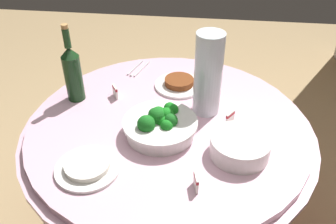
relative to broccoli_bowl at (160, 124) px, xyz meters
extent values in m
cylinder|color=maroon|center=(-0.07, 0.02, -0.44)|extent=(1.01, 1.01, 0.69)
cylinder|color=#E0B2C6|center=(-0.07, 0.02, -0.08)|extent=(1.16, 1.16, 0.02)
cylinder|color=#E0B2C6|center=(-0.07, 0.02, -0.06)|extent=(1.10, 1.10, 0.03)
cylinder|color=white|center=(0.00, 0.00, -0.02)|extent=(0.26, 0.26, 0.05)
cylinder|color=white|center=(0.00, 0.00, 0.01)|extent=(0.28, 0.28, 0.01)
sphere|color=#19631E|center=(0.00, -0.03, 0.02)|extent=(0.05, 0.05, 0.05)
sphere|color=#197A1E|center=(0.03, 0.03, 0.02)|extent=(0.05, 0.05, 0.05)
sphere|color=#19811E|center=(-0.02, 0.02, 0.03)|extent=(0.06, 0.06, 0.06)
sphere|color=#196C1E|center=(0.04, -0.04, 0.03)|extent=(0.07, 0.07, 0.07)
sphere|color=#19651E|center=(0.01, 0.04, 0.03)|extent=(0.05, 0.05, 0.05)
sphere|color=#19641E|center=(-0.03, -0.02, 0.03)|extent=(0.05, 0.05, 0.05)
sphere|color=#19831E|center=(0.01, 0.01, 0.02)|extent=(0.05, 0.05, 0.05)
sphere|color=#19821E|center=(-0.06, 0.04, 0.03)|extent=(0.05, 0.05, 0.05)
sphere|color=#197A1E|center=(-0.08, 0.03, 0.02)|extent=(0.05, 0.05, 0.05)
sphere|color=#196C1E|center=(0.04, -0.04, 0.03)|extent=(0.05, 0.05, 0.05)
sphere|color=#197C1E|center=(-0.02, -0.01, 0.03)|extent=(0.06, 0.06, 0.06)
sphere|color=#196C1E|center=(-0.01, -0.01, 0.03)|extent=(0.07, 0.07, 0.07)
cylinder|color=white|center=(0.08, 0.29, -0.04)|extent=(0.21, 0.21, 0.01)
cylinder|color=white|center=(0.08, 0.29, -0.03)|extent=(0.21, 0.21, 0.01)
cylinder|color=white|center=(0.08, 0.29, -0.02)|extent=(0.21, 0.21, 0.01)
cylinder|color=white|center=(0.08, 0.29, -0.01)|extent=(0.21, 0.21, 0.01)
cylinder|color=white|center=(0.08, 0.29, 0.00)|extent=(0.21, 0.21, 0.01)
cylinder|color=white|center=(0.08, 0.29, 0.01)|extent=(0.21, 0.21, 0.01)
cylinder|color=white|center=(0.08, 0.29, 0.02)|extent=(0.21, 0.21, 0.01)
cylinder|color=#163919|center=(-0.20, -0.39, 0.06)|extent=(0.07, 0.07, 0.20)
cone|color=#163919|center=(-0.20, -0.39, 0.18)|extent=(0.07, 0.07, 0.04)
cylinder|color=#163919|center=(-0.20, -0.39, 0.24)|extent=(0.03, 0.03, 0.08)
cylinder|color=#B2844C|center=(-0.20, -0.39, 0.28)|extent=(0.03, 0.03, 0.02)
cylinder|color=silver|center=(-0.17, 0.17, 0.13)|extent=(0.11, 0.11, 0.34)
sphere|color=#E5B26B|center=(-0.15, 0.17, 0.00)|extent=(0.06, 0.06, 0.06)
sphere|color=#E5B26B|center=(-0.19, 0.18, 0.00)|extent=(0.06, 0.06, 0.06)
sphere|color=#E5B26B|center=(-0.19, 0.15, 0.00)|extent=(0.06, 0.06, 0.06)
sphere|color=#72C64C|center=(-0.16, 0.18, 0.05)|extent=(0.06, 0.06, 0.06)
sphere|color=#72C64C|center=(-0.19, 0.17, 0.05)|extent=(0.06, 0.06, 0.06)
sphere|color=#72C64C|center=(-0.17, 0.14, 0.05)|extent=(0.06, 0.06, 0.06)
sphere|color=red|center=(-0.17, 0.19, 0.10)|extent=(0.06, 0.06, 0.06)
sphere|color=red|center=(-0.20, 0.16, 0.10)|extent=(0.06, 0.06, 0.06)
sphere|color=red|center=(-0.16, 0.15, 0.10)|extent=(0.06, 0.06, 0.06)
cylinder|color=silver|center=(-0.49, -0.19, -0.04)|extent=(0.16, 0.05, 0.01)
cylinder|color=silver|center=(-0.48, -0.16, -0.04)|extent=(0.16, 0.05, 0.01)
sphere|color=silver|center=(-0.41, -0.20, -0.04)|extent=(0.01, 0.01, 0.01)
cylinder|color=white|center=(-0.35, 0.04, -0.04)|extent=(0.22, 0.22, 0.01)
cylinder|color=brown|center=(-0.35, 0.04, -0.02)|extent=(0.13, 0.13, 0.03)
cylinder|color=white|center=(0.22, -0.21, -0.04)|extent=(0.22, 0.22, 0.01)
cylinder|color=white|center=(0.22, -0.21, -0.02)|extent=(0.15, 0.15, 0.02)
cube|color=white|center=(0.26, 0.15, -0.02)|extent=(0.05, 0.02, 0.05)
cube|color=maroon|center=(0.26, 0.15, 0.00)|extent=(0.05, 0.02, 0.01)
cube|color=white|center=(-0.09, 0.26, -0.02)|extent=(0.05, 0.03, 0.05)
cube|color=maroon|center=(-0.09, 0.26, 0.00)|extent=(0.05, 0.04, 0.01)
cube|color=white|center=(-0.23, -0.23, -0.02)|extent=(0.05, 0.03, 0.05)
cube|color=maroon|center=(-0.23, -0.23, 0.00)|extent=(0.05, 0.03, 0.01)
camera|label=1|loc=(1.05, 0.16, 0.83)|focal=38.61mm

